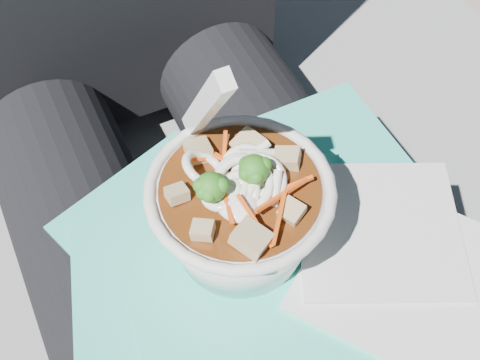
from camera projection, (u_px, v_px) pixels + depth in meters
name	position (u px, v px, depth m)	size (l,w,h in m)	color
stone_ledge	(182.00, 283.00, 0.93)	(1.00, 0.50, 0.46)	slate
lap	(221.00, 268.00, 0.61)	(0.33, 0.48, 0.14)	black
person_body	(181.00, 178.00, 0.64)	(0.34, 0.94, 1.00)	black
plastic_bag	(252.00, 266.00, 0.53)	(0.33, 0.35, 0.02)	#30C8AF
napkins	(395.00, 256.00, 0.52)	(0.20, 0.23, 0.01)	silver
udon_bowl	(240.00, 209.00, 0.49)	(0.15, 0.15, 0.19)	white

